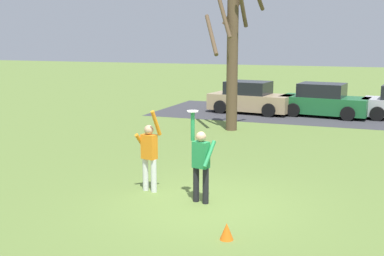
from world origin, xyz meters
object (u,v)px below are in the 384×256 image
person_catcher (201,161)px  frisbee_disc (193,111)px  bare_tree_tall (232,49)px  parked_car_tan (250,98)px  parked_car_green (324,101)px  field_cone_orange (227,231)px  person_defender (149,152)px

person_catcher → frisbee_disc: (-0.22, 0.05, 1.11)m
person_catcher → bare_tree_tall: bare_tree_tall is taller
person_catcher → parked_car_tan: person_catcher is taller
parked_car_green → bare_tree_tall: bare_tree_tall is taller
person_catcher → bare_tree_tall: size_ratio=0.33×
frisbee_disc → parked_car_tan: (-2.18, 13.89, -1.37)m
person_catcher → field_cone_orange: bearing=136.3°
frisbee_disc → person_catcher: bearing=-13.5°
person_defender → parked_car_green: person_defender is taller
person_defender → parked_car_tan: (-0.94, 13.60, -0.25)m
person_defender → frisbee_disc: size_ratio=8.07×
person_defender → bare_tree_tall: 8.93m
person_catcher → field_cone_orange: (1.17, -1.81, -0.82)m
person_defender → parked_car_tan: bearing=107.4°
person_catcher → frisbee_disc: bearing=0.0°
person_catcher → bare_tree_tall: 9.45m
parked_car_tan → bare_tree_tall: 5.61m
person_defender → field_cone_orange: (2.63, -2.16, -0.82)m
parked_car_tan → bare_tree_tall: size_ratio=0.68×
person_catcher → bare_tree_tall: (-1.91, 8.97, 2.30)m
frisbee_disc → field_cone_orange: bearing=-53.3°
parked_car_green → field_cone_orange: (-0.04, -15.95, -0.57)m
frisbee_disc → parked_car_green: size_ratio=0.06×
person_defender → parked_car_green: size_ratio=0.48×
field_cone_orange → frisbee_disc: bearing=126.7°
person_catcher → frisbee_disc: 1.13m
person_catcher → parked_car_tan: (-2.40, 13.95, -0.25)m
parked_car_tan → field_cone_orange: (3.57, -15.76, -0.57)m
parked_car_green → person_catcher: bearing=-88.2°
field_cone_orange → parked_car_green: bearing=89.9°
parked_car_green → bare_tree_tall: size_ratio=0.68×
parked_car_green → field_cone_orange: bearing=-83.5°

